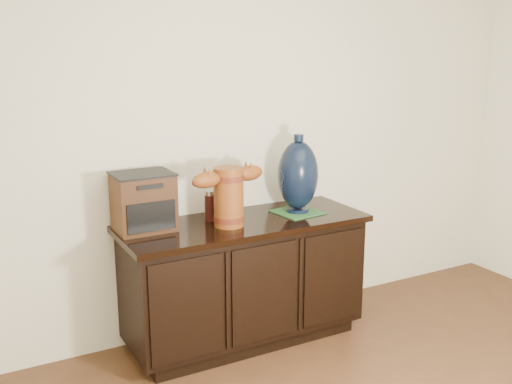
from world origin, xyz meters
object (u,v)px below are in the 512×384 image
terracotta_vessel (229,193)px  spray_can (210,206)px  lamp_base (298,175)px  tv_radio (144,202)px  sideboard (244,280)px

terracotta_vessel → spray_can: (-0.05, 0.15, -0.10)m
terracotta_vessel → lamp_base: 0.49m
terracotta_vessel → tv_radio: terracotta_vessel is taller
sideboard → lamp_base: size_ratio=3.09×
sideboard → terracotta_vessel: 0.57m
lamp_base → spray_can: 0.56m
terracotta_vessel → lamp_base: size_ratio=1.01×
tv_radio → terracotta_vessel: bearing=-19.3°
tv_radio → lamp_base: lamp_base is taller
sideboard → terracotta_vessel: bearing=-158.3°
tv_radio → spray_can: bearing=-1.3°
sideboard → lamp_base: bearing=-0.3°
lamp_base → tv_radio: bearing=173.4°
tv_radio → spray_can: tv_radio is taller
sideboard → lamp_base: 0.70m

